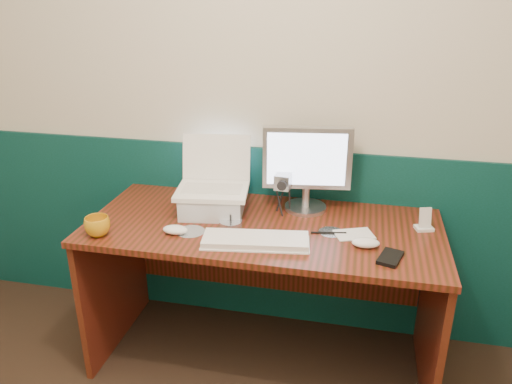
% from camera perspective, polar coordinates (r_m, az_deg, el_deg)
% --- Properties ---
extents(back_wall, '(3.50, 0.04, 2.50)m').
position_cam_1_polar(back_wall, '(2.47, 0.36, 10.73)').
color(back_wall, beige).
rests_on(back_wall, ground).
extents(wainscot, '(3.48, 0.02, 1.00)m').
position_cam_1_polar(wainscot, '(2.71, 0.27, -5.06)').
color(wainscot, '#073329').
rests_on(wainscot, ground).
extents(desk, '(1.60, 0.70, 0.75)m').
position_cam_1_polar(desk, '(2.45, 0.77, -11.65)').
color(desk, '#381D0A').
rests_on(desk, ground).
extents(laptop_riser, '(0.32, 0.28, 0.10)m').
position_cam_1_polar(laptop_riser, '(2.37, -4.97, -1.25)').
color(laptop_riser, silver).
rests_on(laptop_riser, desk).
extents(laptop, '(0.36, 0.30, 0.28)m').
position_cam_1_polar(laptop, '(2.31, -5.13, 3.04)').
color(laptop, white).
rests_on(laptop, laptop_riser).
extents(monitor, '(0.42, 0.17, 0.41)m').
position_cam_1_polar(monitor, '(2.36, 5.84, 2.63)').
color(monitor, '#BBBBC0').
rests_on(monitor, desk).
extents(keyboard, '(0.46, 0.21, 0.03)m').
position_cam_1_polar(keyboard, '(2.10, -0.06, -5.62)').
color(keyboard, white).
rests_on(keyboard, desk).
extents(mouse_right, '(0.12, 0.08, 0.04)m').
position_cam_1_polar(mouse_right, '(2.12, 12.43, -5.69)').
color(mouse_right, white).
rests_on(mouse_right, desk).
extents(mouse_left, '(0.11, 0.07, 0.04)m').
position_cam_1_polar(mouse_left, '(2.21, -9.20, -4.27)').
color(mouse_left, white).
rests_on(mouse_left, desk).
extents(mug, '(0.11, 0.11, 0.09)m').
position_cam_1_polar(mug, '(2.26, -17.67, -3.75)').
color(mug, orange).
rests_on(mug, desk).
extents(camcorder, '(0.10, 0.14, 0.20)m').
position_cam_1_polar(camcorder, '(2.34, 3.16, -0.13)').
color(camcorder, '#A9AAAE').
rests_on(camcorder, desk).
extents(cd_spindle, '(0.11, 0.11, 0.02)m').
position_cam_1_polar(cd_spindle, '(2.26, -2.92, -3.53)').
color(cd_spindle, silver).
rests_on(cd_spindle, desk).
extents(cd_loose_a, '(0.13, 0.13, 0.00)m').
position_cam_1_polar(cd_loose_a, '(2.22, -7.48, -4.49)').
color(cd_loose_a, silver).
rests_on(cd_loose_a, desk).
extents(cd_loose_b, '(0.11, 0.11, 0.00)m').
position_cam_1_polar(cd_loose_b, '(2.22, 8.57, -4.54)').
color(cd_loose_b, '#B2BAC3').
rests_on(cd_loose_b, desk).
extents(pen, '(0.15, 0.04, 0.01)m').
position_cam_1_polar(pen, '(2.21, 8.31, -4.63)').
color(pen, black).
rests_on(pen, desk).
extents(papers, '(0.19, 0.16, 0.00)m').
position_cam_1_polar(papers, '(2.22, 11.13, -4.77)').
color(papers, white).
rests_on(papers, desk).
extents(dock, '(0.09, 0.08, 0.01)m').
position_cam_1_polar(dock, '(2.34, 18.62, -3.93)').
color(dock, white).
rests_on(dock, desk).
extents(music_player, '(0.06, 0.04, 0.09)m').
position_cam_1_polar(music_player, '(2.32, 18.78, -2.78)').
color(music_player, silver).
rests_on(music_player, dock).
extents(pda, '(0.11, 0.15, 0.02)m').
position_cam_1_polar(pda, '(2.05, 15.09, -7.25)').
color(pda, black).
rests_on(pda, desk).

